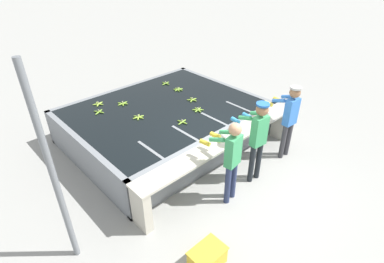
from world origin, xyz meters
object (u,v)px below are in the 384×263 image
Objects in this scene: banana_bunch_floating_7 at (138,117)px; support_post_left at (53,176)px; banana_bunch_floating_1 at (178,89)px; banana_bunch_floating_2 at (182,122)px; knife_0 at (258,120)px; banana_bunch_floating_8 at (166,83)px; banana_bunch_floating_6 at (99,112)px; banana_bunch_ledge_0 at (218,139)px; banana_bunch_floating_4 at (98,104)px; banana_bunch_floating_3 at (198,110)px; banana_bunch_floating_5 at (123,103)px; worker_0 at (231,156)px; worker_1 at (258,134)px; worker_2 at (289,115)px; banana_bunch_floating_0 at (192,100)px; crate at (207,257)px.

support_post_left is (-2.44, -1.69, 0.71)m from banana_bunch_floating_7.
banana_bunch_floating_2 is at bearing -128.22° from banana_bunch_floating_1.
banana_bunch_floating_8 is at bearing 93.09° from knife_0.
banana_bunch_ledge_0 is (1.16, -2.71, 0.00)m from banana_bunch_floating_6.
banana_bunch_floating_2 is 2.28m from banana_bunch_floating_4.
banana_bunch_floating_3 is 1.01× the size of banana_bunch_ledge_0.
knife_0 is (0.17, -3.06, -0.01)m from banana_bunch_floating_8.
banana_bunch_floating_7 is at bearing -98.04° from banana_bunch_floating_5.
banana_bunch_floating_3 is at bearing -110.12° from banana_bunch_floating_1.
banana_bunch_floating_7 is at bearing 95.78° from worker_0.
worker_1 is 6.39× the size of banana_bunch_floating_4.
worker_2 is 3.95m from banana_bunch_floating_5.
banana_bunch_floating_6 is at bearing 113.09° from banana_bunch_ledge_0.
banana_bunch_floating_0 is 0.99× the size of banana_bunch_ledge_0.
worker_1 is 1.19m from worker_2.
banana_bunch_floating_2 is 0.51× the size of crate.
banana_bunch_floating_5 is 1.02× the size of banana_bunch_ledge_0.
banana_bunch_ledge_0 is at bearing -3.31° from support_post_left.
banana_bunch_floating_8 is at bearing 98.98° from worker_2.
worker_2 is 6.18× the size of banana_bunch_floating_1.
worker_2 is (1.19, 0.02, -0.02)m from worker_1.
banana_bunch_floating_0 reaches higher than knife_0.
banana_bunch_floating_3 is at bearing 62.14° from worker_0.
banana_bunch_ledge_0 reaches higher than banana_bunch_floating_3.
crate is (-2.77, -4.37, -0.73)m from banana_bunch_floating_8.
banana_bunch_floating_6 is 0.94× the size of knife_0.
banana_bunch_floating_1 is 1.01× the size of banana_bunch_ledge_0.
banana_bunch_ledge_0 is at bearing 126.79° from worker_1.
worker_1 is 6.30× the size of banana_bunch_floating_1.
banana_bunch_floating_3 is at bearing -40.64° from banana_bunch_floating_6.
worker_0 is 0.96× the size of worker_1.
knife_0 is (0.64, -1.27, -0.01)m from banana_bunch_floating_3.
banana_bunch_floating_0 and banana_bunch_floating_1 have the same top height.
worker_1 is 3.21× the size of crate.
banana_bunch_ledge_0 reaches higher than banana_bunch_floating_1.
banana_bunch_floating_7 is (-1.51, 0.18, -0.00)m from banana_bunch_floating_0.
banana_bunch_floating_0 is 4.29m from support_post_left.
knife_0 is (1.25, -0.08, -0.01)m from banana_bunch_ledge_0.
banana_bunch_floating_8 is (2.24, 0.28, 0.00)m from banana_bunch_floating_6.
worker_1 is 1.83m from banana_bunch_floating_3.
banana_bunch_floating_0 is at bearing -103.06° from banana_bunch_floating_1.
banana_bunch_floating_8 is at bearing 87.81° from banana_bunch_floating_1.
banana_bunch_floating_4 is at bearing 98.90° from worker_0.
support_post_left reaches higher than banana_bunch_floating_4.
crate is at bearing -106.17° from banana_bunch_floating_5.
banana_bunch_floating_3 is 1.34m from banana_bunch_ledge_0.
worker_1 is 3.47m from banana_bunch_floating_5.
banana_bunch_floating_1 is (-0.59, 3.01, -0.17)m from worker_2.
worker_1 is 6.71× the size of banana_bunch_floating_6.
banana_bunch_floating_1 is at bearing -7.36° from banana_bunch_floating_6.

